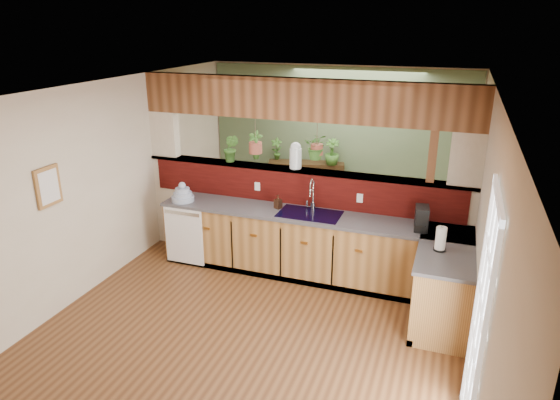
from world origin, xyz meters
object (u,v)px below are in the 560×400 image
(coffee_maker, at_px, (421,219))
(paper_towel, at_px, (441,239))
(faucet, at_px, (312,193))
(dish_stack, at_px, (183,195))
(soap_dispenser, at_px, (278,202))
(shelving_console, at_px, (306,186))
(glass_jar, at_px, (296,155))

(coffee_maker, distance_m, paper_towel, 0.58)
(faucet, height_order, dish_stack, faucet)
(paper_towel, bearing_deg, faucet, 156.64)
(faucet, distance_m, soap_dispenser, 0.48)
(coffee_maker, bearing_deg, faucet, 165.44)
(shelving_console, bearing_deg, dish_stack, -130.03)
(glass_jar, distance_m, shelving_console, 2.22)
(dish_stack, xyz_separation_m, glass_jar, (1.50, 0.49, 0.59))
(coffee_maker, relative_size, paper_towel, 1.00)
(coffee_maker, distance_m, shelving_console, 3.21)
(dish_stack, bearing_deg, shelving_console, 65.65)
(soap_dispenser, bearing_deg, shelving_console, 97.09)
(coffee_maker, xyz_separation_m, glass_jar, (-1.74, 0.42, 0.54))
(dish_stack, xyz_separation_m, shelving_console, (1.08, 2.39, -0.49))
(soap_dispenser, relative_size, coffee_maker, 0.64)
(glass_jar, bearing_deg, soap_dispenser, -114.07)
(soap_dispenser, xyz_separation_m, glass_jar, (0.14, 0.31, 0.58))
(faucet, xyz_separation_m, paper_towel, (1.68, -0.73, -0.10))
(soap_dispenser, xyz_separation_m, shelving_console, (-0.28, 2.21, -0.49))
(dish_stack, height_order, coffee_maker, coffee_maker)
(faucet, bearing_deg, shelving_console, 108.81)
(faucet, relative_size, dish_stack, 1.38)
(dish_stack, distance_m, soap_dispenser, 1.37)
(faucet, bearing_deg, paper_towel, -23.36)
(dish_stack, xyz_separation_m, paper_towel, (3.49, -0.45, 0.05))
(soap_dispenser, relative_size, shelving_console, 0.14)
(soap_dispenser, distance_m, glass_jar, 0.67)
(paper_towel, height_order, shelving_console, paper_towel)
(soap_dispenser, relative_size, paper_towel, 0.64)
(paper_towel, bearing_deg, soap_dispenser, 163.53)
(faucet, relative_size, coffee_maker, 1.51)
(paper_towel, bearing_deg, glass_jar, 154.61)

